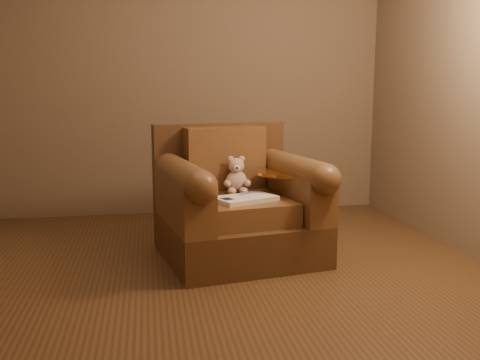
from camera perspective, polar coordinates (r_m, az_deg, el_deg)
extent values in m
plane|color=brown|center=(3.56, -3.81, -10.64)|extent=(4.00, 4.00, 0.00)
cube|color=#766049|center=(5.33, -6.33, 10.89)|extent=(4.00, 0.02, 2.70)
cube|color=#766049|center=(1.37, 4.88, 14.49)|extent=(4.00, 0.02, 2.70)
cube|color=#4E311A|center=(3.98, -0.13, -6.12)|extent=(1.23, 1.19, 0.30)
cube|color=#4E311A|center=(4.30, -2.19, 1.64)|extent=(1.07, 0.29, 0.66)
cube|color=brown|center=(3.87, 0.13, -3.04)|extent=(0.74, 0.85, 0.16)
cube|color=brown|center=(4.16, -1.61, 2.34)|extent=(0.64, 0.28, 0.48)
cube|color=brown|center=(3.73, -6.06, -2.16)|extent=(0.37, 0.93, 0.34)
cube|color=brown|center=(4.02, 5.88, -1.30)|extent=(0.37, 0.93, 0.34)
cylinder|color=brown|center=(3.70, -6.11, 0.44)|extent=(0.37, 0.93, 0.21)
cylinder|color=brown|center=(3.99, 5.93, 1.12)|extent=(0.37, 0.93, 0.21)
ellipsoid|color=tan|center=(4.04, -0.38, -0.20)|extent=(0.16, 0.15, 0.17)
sphere|color=tan|center=(4.03, -0.40, 1.52)|extent=(0.12, 0.12, 0.12)
ellipsoid|color=tan|center=(4.03, -1.01, 2.23)|extent=(0.05, 0.03, 0.05)
ellipsoid|color=tan|center=(4.04, 0.18, 2.25)|extent=(0.05, 0.03, 0.05)
ellipsoid|color=beige|center=(3.98, -0.31, 1.25)|extent=(0.06, 0.04, 0.05)
sphere|color=black|center=(3.96, -0.29, 1.30)|extent=(0.02, 0.02, 0.02)
ellipsoid|color=tan|center=(3.97, -1.37, -0.39)|extent=(0.05, 0.11, 0.05)
ellipsoid|color=tan|center=(3.98, 0.80, -0.35)|extent=(0.05, 0.11, 0.05)
ellipsoid|color=tan|center=(3.95, -0.87, -1.20)|extent=(0.07, 0.11, 0.05)
ellipsoid|color=tan|center=(3.96, 0.41, -1.17)|extent=(0.07, 0.11, 0.05)
cube|color=beige|center=(3.74, 0.56, -2.03)|extent=(0.48, 0.40, 0.03)
cube|color=white|center=(3.67, -0.77, -1.97)|extent=(0.29, 0.31, 0.00)
cube|color=white|center=(3.79, 1.86, -1.61)|extent=(0.29, 0.31, 0.00)
cube|color=beige|center=(3.73, 0.56, -1.77)|extent=(0.11, 0.23, 0.00)
cube|color=#0F1638|center=(3.65, -1.39, -2.02)|extent=(0.10, 0.11, 0.00)
cube|color=slate|center=(3.86, 1.08, -1.36)|extent=(0.19, 0.13, 0.00)
cylinder|color=#CF8638|center=(4.13, 4.85, -7.52)|extent=(0.36, 0.36, 0.03)
cylinder|color=#CF8638|center=(4.05, 4.91, -3.45)|extent=(0.04, 0.04, 0.58)
cylinder|color=#CF8638|center=(4.00, 4.98, 0.81)|extent=(0.45, 0.45, 0.02)
cylinder|color=#CF8638|center=(4.00, 4.97, 0.60)|extent=(0.04, 0.04, 0.02)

